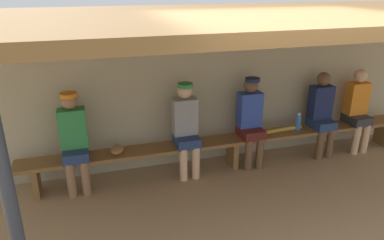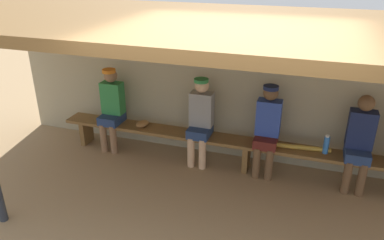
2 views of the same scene
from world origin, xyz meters
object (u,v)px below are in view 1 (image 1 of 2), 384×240
(player_leftmost, at_px, (358,107))
(bench, at_px, (233,143))
(player_in_white, at_px, (186,125))
(water_bottle_green, at_px, (298,122))
(player_with_sunglasses, at_px, (74,138))
(baseball_glove_worn, at_px, (117,150))
(player_shirtless_tan, at_px, (322,111))
(baseball_bat, at_px, (277,131))
(player_middle, at_px, (251,118))
(support_post, at_px, (13,215))

(player_leftmost, bearing_deg, bench, -179.92)
(player_in_white, height_order, water_bottle_green, player_in_white)
(bench, relative_size, player_leftmost, 4.49)
(player_with_sunglasses, distance_m, baseball_glove_worn, 0.58)
(player_shirtless_tan, height_order, water_bottle_green, player_shirtless_tan)
(player_leftmost, xyz_separation_m, baseball_bat, (-1.44, -0.00, -0.24))
(player_middle, xyz_separation_m, baseball_bat, (0.45, -0.00, -0.25))
(bench, distance_m, player_middle, 0.45)
(player_with_sunglasses, distance_m, baseball_bat, 2.94)
(player_middle, relative_size, baseball_glove_worn, 5.60)
(bench, distance_m, baseball_glove_worn, 1.69)
(player_shirtless_tan, xyz_separation_m, water_bottle_green, (-0.40, 0.00, -0.14))
(bench, bearing_deg, player_with_sunglasses, 179.91)
(water_bottle_green, xyz_separation_m, baseball_glove_worn, (-2.76, -0.01, -0.09))
(player_in_white, xyz_separation_m, player_middle, (0.99, 0.00, 0.00))
(baseball_glove_worn, bearing_deg, baseball_bat, -72.14)
(player_shirtless_tan, bearing_deg, bench, -179.88)
(player_in_white, relative_size, water_bottle_green, 4.93)
(baseball_glove_worn, bearing_deg, player_with_sunglasses, 107.40)
(player_shirtless_tan, relative_size, baseball_glove_worn, 5.56)
(player_with_sunglasses, bearing_deg, player_leftmost, -0.01)
(baseball_bat, bearing_deg, bench, 174.83)
(player_in_white, distance_m, player_leftmost, 2.87)
(player_with_sunglasses, height_order, water_bottle_green, player_with_sunglasses)
(baseball_glove_worn, bearing_deg, support_post, 174.74)
(support_post, bearing_deg, player_leftmost, 23.97)
(baseball_bat, bearing_deg, player_shirtless_tan, -4.94)
(water_bottle_green, distance_m, baseball_bat, 0.38)
(bench, bearing_deg, player_middle, 0.77)
(baseball_glove_worn, bearing_deg, bench, -72.14)
(player_middle, xyz_separation_m, water_bottle_green, (0.81, 0.00, -0.16))
(player_with_sunglasses, relative_size, baseball_bat, 1.51)
(support_post, height_order, player_in_white, support_post)
(player_shirtless_tan, bearing_deg, water_bottle_green, 179.60)
(baseball_bat, bearing_deg, player_with_sunglasses, 174.76)
(player_middle, bearing_deg, player_in_white, 180.00)
(player_leftmost, relative_size, baseball_bat, 1.50)
(water_bottle_green, bearing_deg, player_in_white, -179.93)
(support_post, distance_m, player_leftmost, 5.19)
(bench, bearing_deg, player_shirtless_tan, 0.12)
(player_with_sunglasses, relative_size, baseball_glove_worn, 5.60)
(bench, xyz_separation_m, water_bottle_green, (1.08, 0.01, 0.20))
(support_post, height_order, bench, support_post)
(baseball_bat, bearing_deg, player_in_white, 174.69)
(player_in_white, bearing_deg, player_middle, 0.00)
(baseball_glove_worn, distance_m, baseball_bat, 2.40)
(support_post, distance_m, water_bottle_green, 4.25)
(bench, xyz_separation_m, player_middle, (0.27, 0.00, 0.36))
(support_post, xyz_separation_m, baseball_glove_worn, (0.90, 2.10, -0.60))
(player_in_white, bearing_deg, player_with_sunglasses, 180.00)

